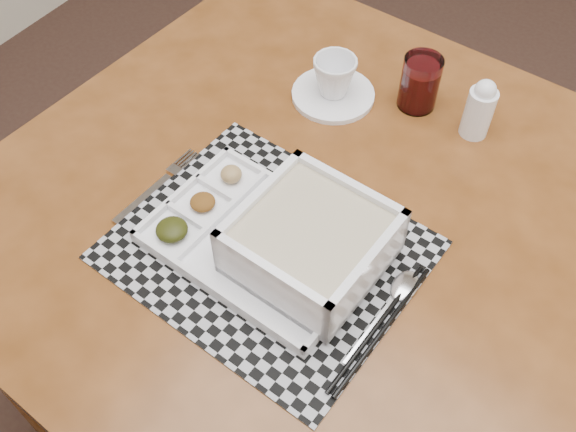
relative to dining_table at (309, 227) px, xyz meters
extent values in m
cube|color=#512A0E|center=(0.00, 0.00, 0.06)|extent=(1.05, 1.05, 0.04)
cylinder|color=#512A0E|center=(-0.42, 0.47, -0.31)|extent=(0.05, 0.05, 0.70)
cube|color=#512A0E|center=(-0.03, -0.42, 0.00)|extent=(0.85, 0.09, 0.08)
cube|color=#512A0E|center=(0.03, 0.42, 0.00)|extent=(0.85, 0.09, 0.08)
cube|color=#512A0E|center=(-0.42, 0.03, 0.00)|extent=(0.09, 0.85, 0.08)
cube|color=#512A0E|center=(0.42, -0.03, 0.00)|extent=(0.09, 0.85, 0.08)
cube|color=#9E9FA6|center=(0.00, -0.12, 0.08)|extent=(0.45, 0.38, 0.00)
cube|color=white|center=(-0.01, -0.12, 0.08)|extent=(0.33, 0.24, 0.01)
cube|color=white|center=(0.00, -0.01, 0.10)|extent=(0.32, 0.03, 0.01)
cube|color=white|center=(-0.02, -0.23, 0.10)|extent=(0.32, 0.03, 0.01)
cube|color=white|center=(-0.17, -0.11, 0.10)|extent=(0.02, 0.22, 0.01)
cube|color=white|center=(0.14, -0.13, 0.10)|extent=(0.02, 0.22, 0.01)
cube|color=white|center=(-0.09, -0.12, 0.10)|extent=(0.02, 0.20, 0.01)
cube|color=white|center=(-0.13, -0.15, 0.10)|extent=(0.08, 0.01, 0.01)
cube|color=white|center=(-0.13, -0.08, 0.10)|extent=(0.08, 0.01, 0.01)
ellipsoid|color=black|center=(-0.13, -0.18, 0.10)|extent=(0.05, 0.05, 0.02)
ellipsoid|color=#53340D|center=(-0.12, -0.11, 0.10)|extent=(0.04, 0.04, 0.02)
ellipsoid|color=brown|center=(-0.12, -0.05, 0.10)|extent=(0.03, 0.03, 0.02)
cube|color=white|center=(0.07, -0.11, 0.10)|extent=(0.21, 0.21, 0.01)
cube|color=white|center=(0.07, -0.02, 0.13)|extent=(0.19, 0.02, 0.09)
cube|color=white|center=(0.06, -0.20, 0.13)|extent=(0.19, 0.02, 0.09)
cube|color=white|center=(-0.02, -0.10, 0.13)|extent=(0.02, 0.19, 0.09)
cube|color=white|center=(0.16, -0.11, 0.13)|extent=(0.02, 0.19, 0.09)
cube|color=#C2B090|center=(0.07, -0.11, 0.13)|extent=(0.18, 0.18, 0.08)
cube|color=silver|center=(-0.22, -0.15, 0.08)|extent=(0.02, 0.12, 0.00)
cube|color=silver|center=(-0.22, -0.07, 0.08)|extent=(0.02, 0.02, 0.00)
cube|color=silver|center=(-0.22, -0.04, 0.08)|extent=(0.01, 0.04, 0.00)
cube|color=silver|center=(-0.22, -0.04, 0.08)|extent=(0.01, 0.04, 0.00)
cube|color=silver|center=(-0.21, -0.04, 0.08)|extent=(0.01, 0.04, 0.00)
cube|color=silver|center=(-0.20, -0.05, 0.08)|extent=(0.01, 0.04, 0.00)
cube|color=silver|center=(0.19, -0.16, 0.08)|extent=(0.02, 0.12, 0.00)
ellipsoid|color=silver|center=(0.20, -0.07, 0.08)|extent=(0.04, 0.06, 0.01)
cylinder|color=black|center=(0.20, -0.15, 0.08)|extent=(0.02, 0.24, 0.01)
cylinder|color=black|center=(0.21, -0.15, 0.08)|extent=(0.02, 0.24, 0.01)
cylinder|color=white|center=(-0.09, 0.22, 0.08)|extent=(0.15, 0.15, 0.01)
imported|color=white|center=(-0.09, 0.22, 0.12)|extent=(0.08, 0.08, 0.07)
cylinder|color=white|center=(0.04, 0.29, 0.13)|extent=(0.07, 0.07, 0.10)
cylinder|color=#3F0507|center=(0.04, 0.29, 0.11)|extent=(0.06, 0.06, 0.08)
cylinder|color=white|center=(0.16, 0.28, 0.12)|extent=(0.05, 0.05, 0.09)
sphere|color=white|center=(0.16, 0.28, 0.17)|extent=(0.04, 0.04, 0.04)
camera|label=1|loc=(0.33, -0.56, 0.86)|focal=40.00mm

